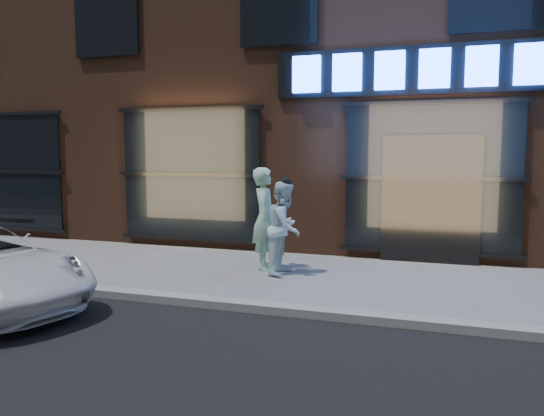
# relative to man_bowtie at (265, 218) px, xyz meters

# --- Properties ---
(ground) EXTENTS (90.00, 90.00, 0.00)m
(ground) POSITION_rel_man_bowtie_xyz_m (2.78, -2.46, -0.91)
(ground) COLOR slate
(ground) RESTS_ON ground
(curb) EXTENTS (60.00, 0.25, 0.12)m
(curb) POSITION_rel_man_bowtie_xyz_m (2.78, -2.46, -0.85)
(curb) COLOR gray
(curb) RESTS_ON ground
(storefront_building) EXTENTS (30.20, 8.28, 10.30)m
(storefront_building) POSITION_rel_man_bowtie_xyz_m (2.78, 5.52, 4.24)
(storefront_building) COLOR #54301E
(storefront_building) RESTS_ON ground
(man_bowtie) EXTENTS (0.58, 0.75, 1.82)m
(man_bowtie) POSITION_rel_man_bowtie_xyz_m (0.00, 0.00, 0.00)
(man_bowtie) COLOR #B4EDC5
(man_bowtie) RESTS_ON ground
(man_cap) EXTENTS (0.64, 0.80, 1.60)m
(man_cap) POSITION_rel_man_bowtie_xyz_m (0.45, -0.26, -0.11)
(man_cap) COLOR white
(man_cap) RESTS_ON ground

